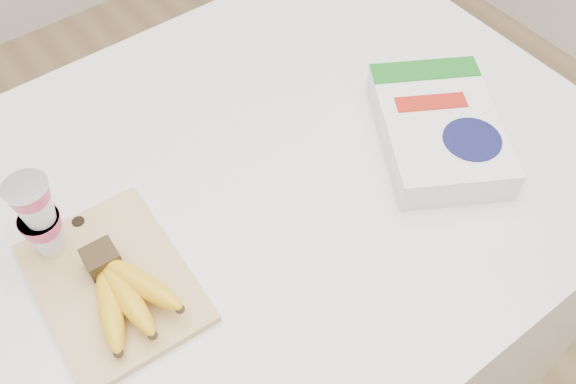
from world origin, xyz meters
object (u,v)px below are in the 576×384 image
Objects in this scene: yogurt_stack at (38,216)px; cereal_box at (439,129)px; cutting_board at (113,282)px; table at (241,334)px; bananas at (123,292)px.

cereal_box is at bearing -16.62° from yogurt_stack.
cutting_board is 1.88× the size of yogurt_stack.
table is at bearing -167.59° from cereal_box.
cutting_board is at bearing -67.80° from yogurt_stack.
yogurt_stack is 0.66m from cereal_box.
yogurt_stack is at bearing 106.99° from bananas.
cutting_board is 1.56× the size of bananas.
bananas is at bearing -153.78° from cereal_box.
table is 3.97× the size of cereal_box.
cutting_board is 0.59m from cereal_box.
bananas is (-0.21, -0.08, 0.55)m from table.
cutting_board is 0.82× the size of cereal_box.
cereal_box is (0.58, -0.08, 0.02)m from cutting_board.
table is 0.67m from cereal_box.
yogurt_stack is at bearing 115.07° from cutting_board.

